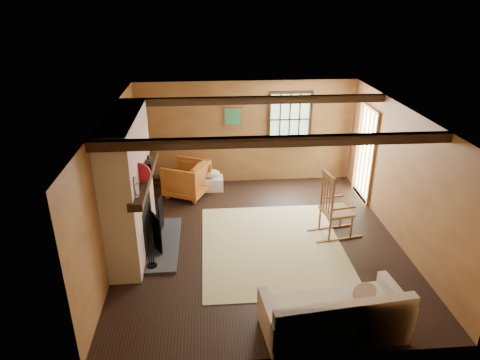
{
  "coord_description": "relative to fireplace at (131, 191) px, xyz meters",
  "views": [
    {
      "loc": [
        -0.9,
        -6.68,
        4.21
      ],
      "look_at": [
        -0.33,
        0.4,
        1.06
      ],
      "focal_mm": 32.0,
      "sensor_mm": 36.0,
      "label": 1
    }
  ],
  "objects": [
    {
      "name": "fireplace",
      "position": [
        0.0,
        0.0,
        0.0
      ],
      "size": [
        1.02,
        2.3,
        2.4
      ],
      "color": "#A54B3F",
      "rests_on": "ground"
    },
    {
      "name": "room_envelope",
      "position": [
        2.45,
        0.26,
        0.53
      ],
      "size": [
        5.02,
        5.52,
        2.44
      ],
      "color": "#986336",
      "rests_on": "ground"
    },
    {
      "name": "armchair",
      "position": [
        0.83,
        2.04,
        -0.71
      ],
      "size": [
        1.13,
        1.12,
        0.78
      ],
      "primitive_type": "imported",
      "rotation": [
        0.0,
        0.0,
        -2.01
      ],
      "color": "#BF6026",
      "rests_on": "ground"
    },
    {
      "name": "basket_pillow",
      "position": [
        1.4,
        2.3,
        -0.71
      ],
      "size": [
        0.43,
        0.38,
        0.19
      ],
      "primitive_type": "ellipsoid",
      "rotation": [
        0.0,
        0.0,
        0.23
      ],
      "color": "silver",
      "rests_on": "laundry_basket"
    },
    {
      "name": "laundry_basket",
      "position": [
        1.4,
        2.3,
        -0.95
      ],
      "size": [
        0.5,
        0.38,
        0.3
      ],
      "primitive_type": "cube",
      "rotation": [
        0.0,
        0.0,
        0.0
      ],
      "color": "white",
      "rests_on": "ground"
    },
    {
      "name": "sofa",
      "position": [
        2.93,
        -2.4,
        -0.83
      ],
      "size": [
        1.96,
        1.03,
        0.76
      ],
      "rotation": [
        0.0,
        0.0,
        0.11
      ],
      "color": "silver",
      "rests_on": "ground"
    },
    {
      "name": "ground",
      "position": [
        2.23,
        0.0,
        -1.1
      ],
      "size": [
        5.5,
        5.5,
        0.0
      ],
      "primitive_type": "plane",
      "color": "black",
      "rests_on": "ground"
    },
    {
      "name": "firewood_pile",
      "position": [
        0.12,
        2.6,
        -0.97
      ],
      "size": [
        0.71,
        0.13,
        0.26
      ],
      "color": "#523823",
      "rests_on": "ground"
    },
    {
      "name": "rug",
      "position": [
        2.43,
        -0.2,
        -1.1
      ],
      "size": [
        2.5,
        3.0,
        0.01
      ],
      "primitive_type": "cube",
      "color": "beige",
      "rests_on": "ground"
    },
    {
      "name": "rocking_chair",
      "position": [
        3.61,
        0.11,
        -0.57
      ],
      "size": [
        0.99,
        0.63,
        1.27
      ],
      "rotation": [
        0.0,
        0.0,
        1.75
      ],
      "color": "#A67A50",
      "rests_on": "ground"
    }
  ]
}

